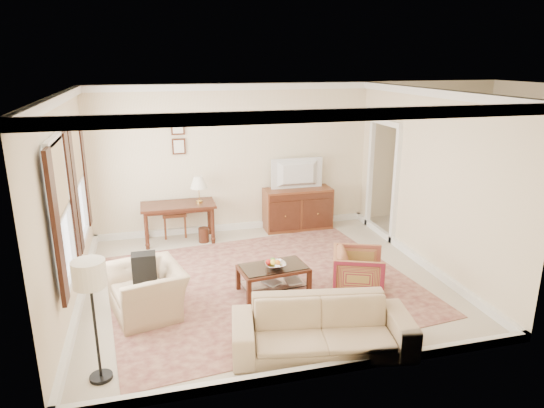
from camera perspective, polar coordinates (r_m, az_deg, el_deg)
name	(u,v)px	position (r m, az deg, el deg)	size (l,w,h in m)	color
room_shell	(264,122)	(7.00, -0.98, 9.61)	(5.51, 5.01, 2.91)	beige
annex_bedroom	(469,215)	(10.43, 22.18, -1.25)	(3.00, 2.70, 2.90)	beige
window_front	(61,213)	(6.40, -23.55, -0.94)	(0.12, 1.56, 1.80)	#CCB284
window_rear	(77,182)	(7.93, -21.93, 2.46)	(0.12, 1.56, 1.80)	#CCB284
doorway	(382,181)	(9.59, 12.83, 2.65)	(0.10, 1.12, 2.25)	white
rug	(263,284)	(7.57, -1.10, -9.39)	(4.48, 3.84, 0.01)	#591D23
writing_desk	(178,209)	(9.22, -10.97, -0.64)	(1.36, 0.68, 0.74)	#431F13
desk_chair	(174,210)	(9.59, -11.48, -0.68)	(0.45, 0.45, 1.05)	brown
desk_lamp	(199,189)	(9.16, -8.60, 1.70)	(0.32, 0.32, 0.50)	silver
framed_prints	(178,136)	(9.34, -10.97, 7.81)	(0.25, 0.04, 0.68)	#431F13
sideboard	(298,209)	(9.85, 3.03, -0.55)	(1.36, 0.52, 0.84)	brown
tv	(299,164)	(9.59, 3.15, 4.67)	(1.00, 0.58, 0.13)	black
coffee_table	(273,272)	(7.21, 0.15, -8.05)	(1.05, 0.69, 0.42)	#431F13
fruit_bowl	(275,264)	(7.09, 0.41, -7.11)	(0.42, 0.42, 0.10)	silver
book_a	(265,284)	(7.21, -0.77, -9.36)	(0.28, 0.04, 0.38)	brown
book_b	(286,281)	(7.31, 1.66, -9.04)	(0.28, 0.03, 0.38)	brown
striped_armchair	(358,270)	(7.28, 10.10, -7.64)	(0.72, 0.67, 0.74)	maroon
club_armchair	(148,283)	(6.80, -14.43, -9.02)	(1.02, 0.66, 0.89)	tan
backpack	(144,264)	(6.78, -14.83, -6.87)	(0.32, 0.22, 0.40)	black
sofa	(322,319)	(5.85, 5.96, -13.36)	(2.12, 0.62, 0.83)	tan
floor_lamp	(90,283)	(5.34, -20.62, -8.67)	(0.34, 0.34, 1.39)	black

